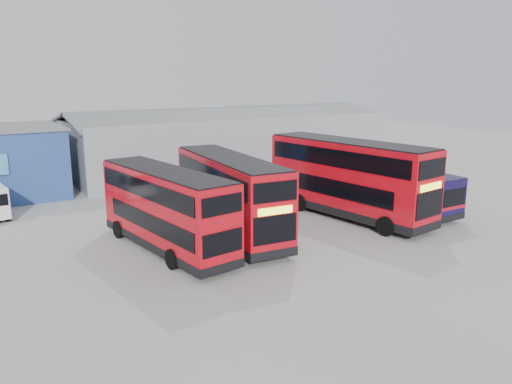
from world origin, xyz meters
The scene contains 6 objects.
ground_plane centered at (0.00, 0.00, 0.00)m, with size 120.00×120.00×0.00m, color gray.
maintenance_shed centered at (8.00, 20.00, 2.60)m, with size 30.50×12.00×5.89m.
double_decker_left centered at (-6.18, 0.38, 2.09)m, with size 3.66×10.12×4.19m.
double_decker_centre centered at (-2.24, 0.86, 2.21)m, with size 3.44×10.69×4.45m.
double_decker_right centered at (5.85, 0.28, 2.42)m, with size 4.28×11.75×4.87m.
single_decker_blue centered at (9.85, 0.66, 1.40)m, with size 2.67×10.48×2.83m.
Camera 1 is at (-14.99, -22.77, 8.72)m, focal length 35.00 mm.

